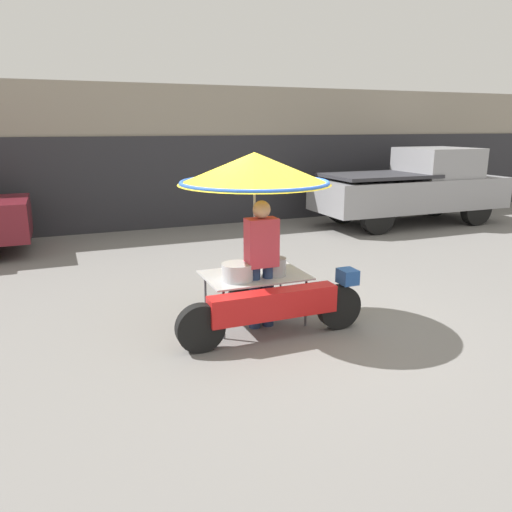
{
  "coord_description": "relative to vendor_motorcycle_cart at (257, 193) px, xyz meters",
  "views": [
    {
      "loc": [
        -2.6,
        -5.22,
        2.43
      ],
      "look_at": [
        -0.38,
        0.28,
        0.88
      ],
      "focal_mm": 35.0,
      "sensor_mm": 36.0,
      "label": 1
    }
  ],
  "objects": [
    {
      "name": "pickup_truck",
      "position": [
        6.2,
        4.7,
        -0.72
      ],
      "size": [
        4.94,
        1.78,
        1.9
      ],
      "color": "black",
      "rests_on": "ground"
    },
    {
      "name": "vendor_motorcycle_cart",
      "position": [
        0.0,
        0.0,
        0.0
      ],
      "size": [
        2.31,
        1.84,
        2.13
      ],
      "color": "black",
      "rests_on": "ground"
    },
    {
      "name": "vendor_person",
      "position": [
        0.02,
        -0.12,
        -0.77
      ],
      "size": [
        0.38,
        0.22,
        1.58
      ],
      "color": "navy",
      "rests_on": "ground"
    },
    {
      "name": "ground_plane",
      "position": [
        0.37,
        -0.26,
        -1.65
      ],
      "size": [
        36.0,
        36.0,
        0.0
      ],
      "primitive_type": "plane",
      "color": "slate"
    },
    {
      "name": "shopfront_building",
      "position": [
        0.37,
        7.53,
        0.03
      ],
      "size": [
        28.0,
        2.06,
        3.38
      ],
      "color": "gray",
      "rests_on": "ground"
    }
  ]
}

